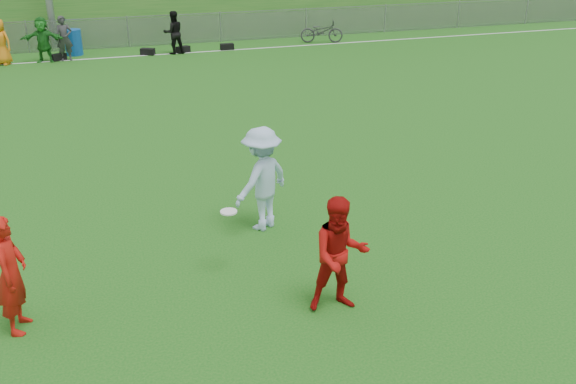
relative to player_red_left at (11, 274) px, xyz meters
name	(u,v)px	position (x,y,z in m)	size (l,w,h in m)	color
ground	(251,284)	(3.33, 0.12, -0.86)	(120.00, 120.00, 0.00)	#125613
sideline_far	(134,56)	(3.33, 18.12, -0.86)	(60.00, 0.10, 0.01)	white
fence	(128,32)	(3.33, 20.12, -0.22)	(58.00, 0.06, 1.30)	gray
spectator_row	(57,39)	(0.50, 18.12, -0.02)	(8.23, 0.87, 1.69)	red
gear_bags	(156,51)	(4.21, 18.22, -0.73)	(7.27, 0.52, 0.26)	black
player_red_left	(11,274)	(0.00, 0.00, 0.00)	(0.63, 0.41, 1.73)	#B5140C
player_red_center	(340,255)	(4.39, -0.89, 0.01)	(0.85, 0.66, 1.74)	#A80E0B
player_blue	(262,179)	(4.06, 1.95, 0.09)	(1.23, 0.71, 1.91)	#A9CBEB
frisbee	(229,212)	(3.14, 0.59, 0.20)	(0.27, 0.27, 0.02)	silver
recycling_bin	(73,42)	(1.08, 19.12, -0.36)	(0.67, 0.67, 1.01)	#0E469A
bicycle	(322,31)	(11.50, 18.52, -0.38)	(0.65, 1.85, 0.97)	#2B2B2D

